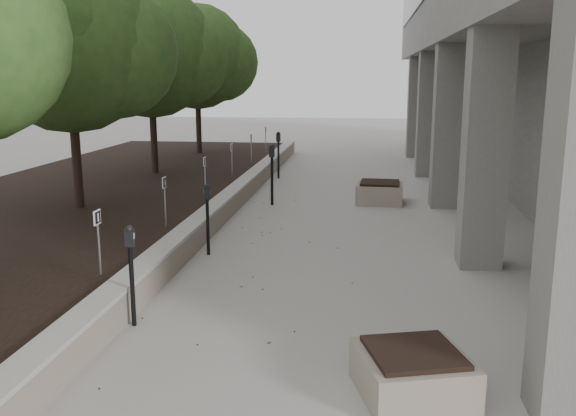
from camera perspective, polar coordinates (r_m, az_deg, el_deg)
The scene contains 18 objects.
retaining_wall at distance 14.38m, azimuth -6.03°, elevation 0.02°, with size 0.39×26.00×0.50m, color #A1927F, non-canonical shape.
planting_bed at distance 15.64m, azimuth -19.26°, elevation 0.19°, with size 7.00×26.00×0.40m, color black.
crabapple_tree_3 at distance 14.14m, azimuth -19.30°, elevation 10.95°, with size 4.60×4.00×5.44m, color #2D511F, non-canonical shape.
crabapple_tree_4 at distance 18.76m, azimuth -12.45°, elevation 11.42°, with size 4.60×4.00×5.44m, color #2D511F, non-canonical shape.
crabapple_tree_5 at distance 23.53m, azimuth -8.33°, elevation 11.62°, with size 4.60×4.00×5.44m, color #2D511F, non-canonical shape.
parking_sign_3 at distance 9.32m, azimuth -16.98°, elevation -3.06°, with size 0.04×0.22×0.96m, color black, non-canonical shape.
parking_sign_4 at distance 12.04m, azimuth -11.22°, elevation 0.57°, with size 0.04×0.22×0.96m, color black, non-canonical shape.
parking_sign_5 at distance 14.87m, azimuth -7.62°, elevation 2.84°, with size 0.04×0.22×0.96m, color black, non-canonical shape.
parking_sign_6 at distance 17.76m, azimuth -5.17°, elevation 4.37°, with size 0.04×0.22×0.96m, color black, non-canonical shape.
parking_sign_7 at distance 20.68m, azimuth -3.40°, elevation 5.47°, with size 0.04×0.22×0.96m, color black, non-canonical shape.
parking_sign_8 at distance 23.61m, azimuth -2.07°, elevation 6.29°, with size 0.04×0.22×0.96m, color black, non-canonical shape.
parking_meter_2 at distance 8.33m, azimuth -14.16°, elevation -6.08°, with size 0.13×0.10×1.36m, color black, non-canonical shape.
parking_meter_3 at distance 11.38m, azimuth -7.39°, elevation -1.08°, with size 0.13×0.09×1.32m, color black, non-canonical shape.
parking_meter_4 at distance 15.71m, azimuth -1.48°, elevation 3.06°, with size 0.15×0.11×1.56m, color black, non-canonical shape.
parking_meter_5 at distance 19.96m, azimuth -0.88°, elevation 4.88°, with size 0.15×0.11×1.50m, color black, non-canonical shape.
planter_front at distance 6.69m, azimuth 11.40°, elevation -14.57°, with size 1.06×1.06×0.50m, color #A1927F, non-canonical shape.
planter_back at distance 16.29m, azimuth 8.41°, elevation 1.46°, with size 1.18×1.18×0.55m, color #A1927F, non-canonical shape.
berry_scatter at distance 10.32m, azimuth -1.66°, elevation -6.09°, with size 3.30×14.10×0.02m, color maroon, non-canonical shape.
Camera 1 is at (1.42, -4.70, 3.21)m, focal length 38.74 mm.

